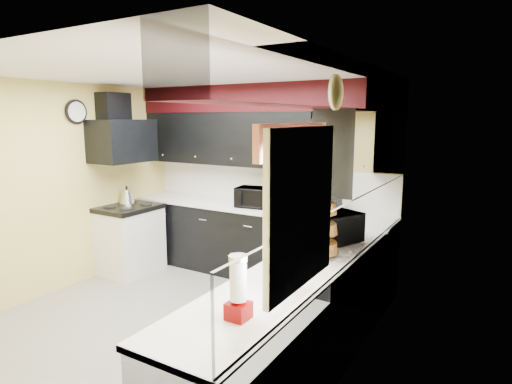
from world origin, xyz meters
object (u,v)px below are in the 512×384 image
kettle (127,196)px  toaster_oven (254,197)px  knife_block (336,206)px  microwave (333,228)px  utensil_crock (320,209)px

kettle → toaster_oven: bearing=18.9°
knife_block → kettle: size_ratio=1.09×
kettle → knife_block: bearing=13.9°
microwave → utensil_crock: 1.15m
toaster_oven → kettle: size_ratio=2.11×
microwave → knife_block: microwave is taller
toaster_oven → utensil_crock: toaster_oven is taller
utensil_crock → microwave: bearing=-61.7°
kettle → utensil_crock: bearing=13.1°
utensil_crock → kettle: 2.66m
microwave → utensil_crock: bearing=52.8°
utensil_crock → knife_block: bearing=25.3°
knife_block → kettle: (-2.77, -0.68, -0.04)m
knife_block → toaster_oven: bearing=-173.4°
toaster_oven → microwave: bearing=-42.4°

